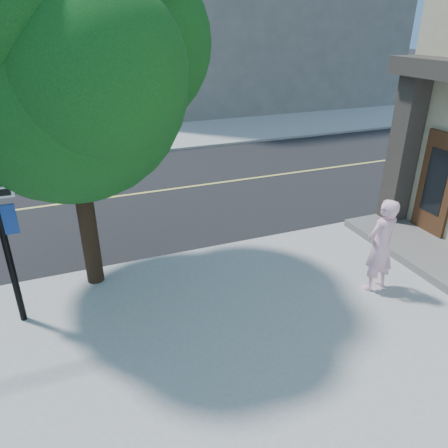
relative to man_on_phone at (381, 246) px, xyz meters
name	(u,v)px	position (x,y,z in m)	size (l,w,h in m)	color
ground	(7,289)	(-7.17, 2.92, -1.11)	(140.00, 140.00, 0.00)	black
road_ew	(16,210)	(-7.17, 7.42, -1.11)	(140.00, 9.00, 0.01)	black
sidewalk_ne	(225,97)	(6.33, 24.42, -1.05)	(29.00, 25.00, 0.12)	#9E9E9E
man_on_phone	(381,246)	(0.00, 0.00, 0.00)	(0.72, 0.48, 1.99)	#F7B7D1
street_tree	(69,50)	(-5.25, 2.43, 3.59)	(5.36, 4.87, 7.11)	black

